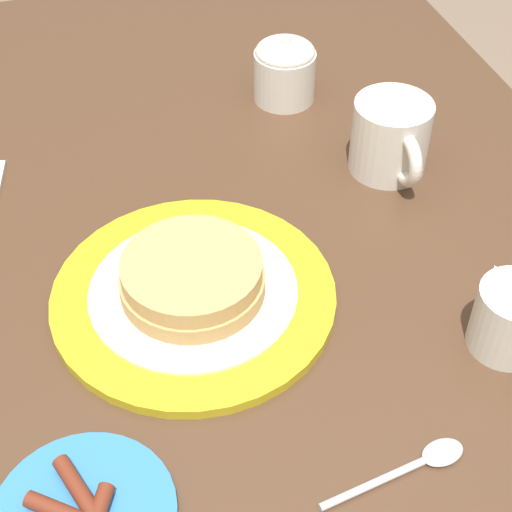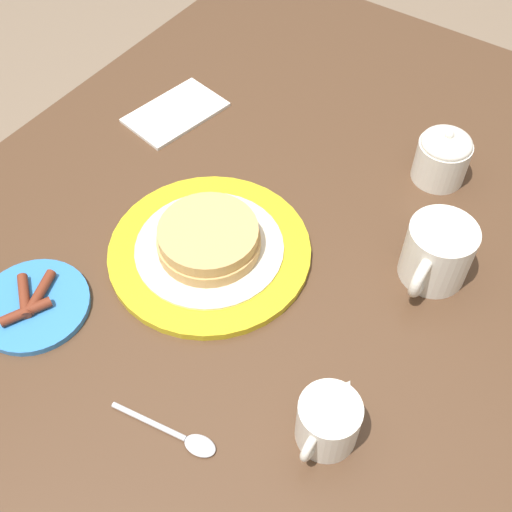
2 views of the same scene
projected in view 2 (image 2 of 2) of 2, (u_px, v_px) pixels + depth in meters
ground_plane at (245, 459)px, 1.52m from camera, size 8.00×8.00×0.00m
dining_table at (239, 306)px, 1.00m from camera, size 1.43×0.94×0.77m
pancake_plate at (209, 246)px, 0.91m from camera, size 0.29×0.29×0.05m
side_plate_bacon at (33, 305)px, 0.86m from camera, size 0.15×0.15×0.02m
coffee_mug at (437, 253)px, 0.86m from camera, size 0.13×0.09×0.09m
creamer_pitcher at (328, 420)px, 0.73m from camera, size 0.11×0.07×0.08m
sugar_bowl at (443, 156)px, 0.98m from camera, size 0.08×0.08×0.09m
napkin at (176, 112)px, 1.11m from camera, size 0.18×0.13×0.01m
spoon at (181, 436)px, 0.75m from camera, size 0.04×0.14×0.01m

